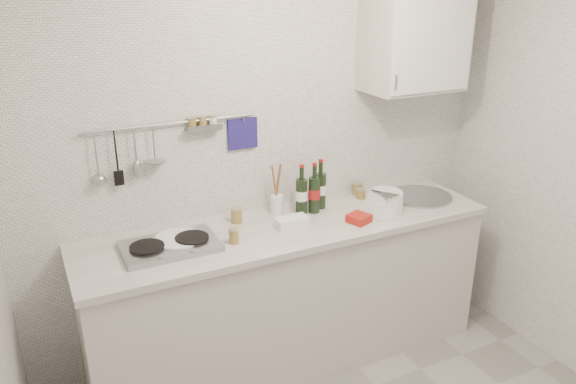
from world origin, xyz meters
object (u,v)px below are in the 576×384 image
at_px(plate_stack_hob, 178,241).
at_px(utensil_crock, 277,202).
at_px(plate_stack_sink, 384,203).
at_px(wine_bottles, 312,187).
at_px(wall_cabinet, 416,32).

relative_size(plate_stack_hob, utensil_crock, 0.87).
bearing_deg(utensil_crock, plate_stack_sink, -23.48).
bearing_deg(wine_bottles, wall_cabinet, 0.51).
bearing_deg(plate_stack_sink, wall_cabinet, 34.19).
distance_m(wine_bottles, utensil_crock, 0.23).
relative_size(plate_stack_sink, wine_bottles, 0.89).
height_order(plate_stack_sink, utensil_crock, utensil_crock).
xyz_separation_m(plate_stack_sink, utensil_crock, (-0.60, 0.26, 0.02)).
xyz_separation_m(plate_stack_hob, plate_stack_sink, (1.25, -0.12, 0.04)).
bearing_deg(wall_cabinet, utensil_crock, 176.57).
xyz_separation_m(wall_cabinet, utensil_crock, (-0.90, 0.05, -0.95)).
height_order(wall_cabinet, plate_stack_hob, wall_cabinet).
relative_size(wall_cabinet, plate_stack_hob, 2.50).
bearing_deg(plate_stack_sink, utensil_crock, 156.52).
xyz_separation_m(wall_cabinet, plate_stack_sink, (-0.30, -0.20, -0.97)).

